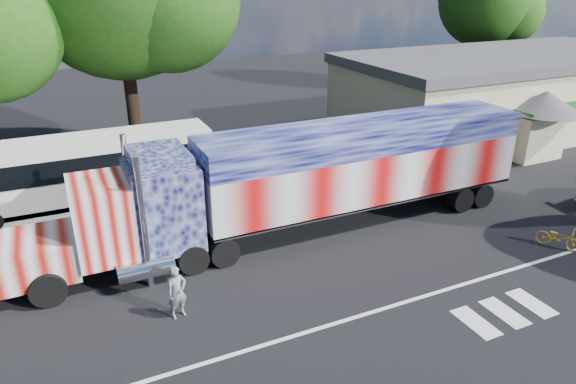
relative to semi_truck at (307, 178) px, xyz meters
name	(u,v)px	position (x,y,z in m)	size (l,w,h in m)	color
ground	(322,269)	(-0.82, -2.94, -2.41)	(100.00, 100.00, 0.00)	black
lane_markings	(426,313)	(0.89, -6.71, -2.40)	(30.00, 2.67, 0.01)	silver
semi_truck	(307,178)	(0.00, 0.00, 0.00)	(21.94, 3.47, 4.68)	black
coach_bus	(90,170)	(-7.77, 6.67, -0.73)	(11.11, 2.59, 3.23)	silver
hall_building	(506,92)	(19.11, 7.92, 0.21)	(22.40, 12.80, 5.20)	beige
woman	(177,292)	(-6.28, -3.50, -1.52)	(0.65, 0.43, 1.78)	slate
bicycle	(559,238)	(8.33, -5.48, -1.97)	(0.59, 1.68, 0.88)	gold
tree_far_ne	(488,0)	(25.39, 16.95, 5.58)	(8.17, 7.78, 11.94)	black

